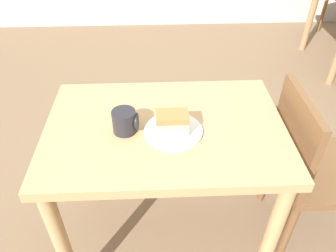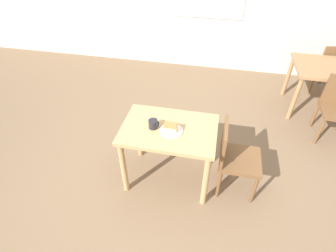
{
  "view_description": "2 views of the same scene",
  "coord_description": "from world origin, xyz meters",
  "px_view_note": "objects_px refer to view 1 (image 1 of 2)",
  "views": [
    {
      "loc": [
        -0.01,
        -0.79,
        1.53
      ],
      "look_at": [
        0.03,
        0.12,
        0.79
      ],
      "focal_mm": 35.0,
      "sensor_mm": 36.0,
      "label": 1
    },
    {
      "loc": [
        0.41,
        -1.71,
        2.38
      ],
      "look_at": [
        0.02,
        0.15,
        0.79
      ],
      "focal_mm": 28.0,
      "sensor_mm": 36.0,
      "label": 2
    }
  ],
  "objects_px": {
    "dining_table_near": "(165,149)",
    "cake_slice": "(172,123)",
    "chair_near_window": "(312,165)",
    "plate": "(173,131)",
    "coffee_mug": "(125,121)"
  },
  "relations": [
    {
      "from": "dining_table_near",
      "to": "plate",
      "type": "distance_m",
      "value": 0.14
    },
    {
      "from": "chair_near_window",
      "to": "coffee_mug",
      "type": "relative_size",
      "value": 8.37
    },
    {
      "from": "dining_table_near",
      "to": "cake_slice",
      "type": "height_order",
      "value": "cake_slice"
    },
    {
      "from": "chair_near_window",
      "to": "plate",
      "type": "distance_m",
      "value": 0.7
    },
    {
      "from": "cake_slice",
      "to": "chair_near_window",
      "type": "bearing_deg",
      "value": 6.06
    },
    {
      "from": "dining_table_near",
      "to": "chair_near_window",
      "type": "height_order",
      "value": "chair_near_window"
    },
    {
      "from": "dining_table_near",
      "to": "cake_slice",
      "type": "xyz_separation_m",
      "value": [
        0.02,
        -0.05,
        0.18
      ]
    },
    {
      "from": "chair_near_window",
      "to": "plate",
      "type": "bearing_deg",
      "value": 95.45
    },
    {
      "from": "dining_table_near",
      "to": "cake_slice",
      "type": "relative_size",
      "value": 7.79
    },
    {
      "from": "coffee_mug",
      "to": "cake_slice",
      "type": "bearing_deg",
      "value": -8.17
    },
    {
      "from": "plate",
      "to": "dining_table_near",
      "type": "bearing_deg",
      "value": 126.1
    },
    {
      "from": "plate",
      "to": "cake_slice",
      "type": "height_order",
      "value": "cake_slice"
    },
    {
      "from": "dining_table_near",
      "to": "plate",
      "type": "xyz_separation_m",
      "value": [
        0.03,
        -0.04,
        0.13
      ]
    },
    {
      "from": "dining_table_near",
      "to": "cake_slice",
      "type": "distance_m",
      "value": 0.19
    },
    {
      "from": "chair_near_window",
      "to": "cake_slice",
      "type": "bearing_deg",
      "value": 96.06
    }
  ]
}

